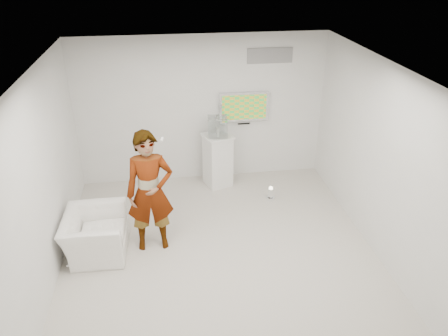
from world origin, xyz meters
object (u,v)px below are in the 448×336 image
at_px(pedestal, 218,160).
at_px(person, 150,192).
at_px(armchair, 95,234).
at_px(floor_uplight, 271,193).
at_px(tv, 244,107).

bearing_deg(pedestal, person, -124.46).
xyz_separation_m(person, armchair, (-0.92, -0.05, -0.67)).
distance_m(pedestal, floor_uplight, 1.28).
xyz_separation_m(person, pedestal, (1.32, 1.92, -0.47)).
relative_size(armchair, floor_uplight, 3.91).
distance_m(person, floor_uplight, 2.68).
distance_m(tv, pedestal, 1.21).
xyz_separation_m(tv, armchair, (-2.82, -2.31, -1.20)).
xyz_separation_m(armchair, pedestal, (2.23, 1.97, 0.20)).
xyz_separation_m(tv, pedestal, (-0.58, -0.33, -1.00)).
height_order(person, floor_uplight, person).
relative_size(tv, armchair, 0.93).
distance_m(tv, armchair, 3.84).
relative_size(person, floor_uplight, 7.40).
bearing_deg(tv, person, -130.14).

